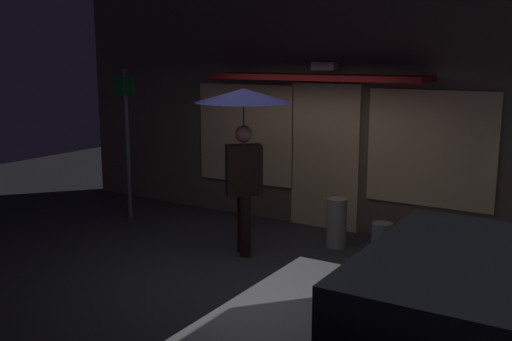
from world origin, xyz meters
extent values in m
plane|color=#2D2D33|center=(0.00, 0.00, 0.00)|extent=(18.00, 18.00, 0.00)
cube|color=brown|center=(0.00, 2.35, 2.21)|extent=(9.49, 0.30, 4.42)
cube|color=#F9D199|center=(0.00, 2.18, 1.10)|extent=(1.10, 0.04, 2.20)
cube|color=#F9D199|center=(-1.42, 2.18, 1.35)|extent=(1.76, 0.04, 1.60)
cube|color=#F9D199|center=(1.57, 2.18, 1.35)|extent=(1.76, 0.04, 1.60)
cube|color=white|center=(0.00, 2.10, 2.45)|extent=(0.36, 0.16, 0.12)
cube|color=maroon|center=(0.00, 1.85, 2.30)|extent=(3.20, 0.70, 0.08)
cylinder|color=black|center=(-0.44, 0.57, 0.41)|extent=(0.15, 0.15, 0.81)
cylinder|color=black|center=(-0.30, 0.42, 0.41)|extent=(0.15, 0.15, 0.81)
cube|color=black|center=(-0.37, 0.50, 1.14)|extent=(0.50, 0.49, 0.66)
cube|color=silver|center=(-0.28, 0.59, 1.14)|extent=(0.12, 0.11, 0.53)
cube|color=#721966|center=(-0.28, 0.59, 1.12)|extent=(0.05, 0.05, 0.42)
sphere|color=#B17760|center=(-0.37, 0.50, 1.61)|extent=(0.22, 0.22, 0.22)
cylinder|color=slate|center=(-0.37, 0.50, 1.68)|extent=(0.02, 0.02, 1.02)
cone|color=#14144C|center=(-0.37, 0.50, 2.10)|extent=(1.25, 1.25, 0.18)
cylinder|color=#595B60|center=(-2.91, 1.02, 1.20)|extent=(0.07, 0.07, 2.39)
cube|color=#198C33|center=(-2.91, 1.00, 2.14)|extent=(0.40, 0.02, 0.30)
cylinder|color=slate|center=(1.33, 1.06, 0.27)|extent=(0.26, 0.26, 0.54)
cylinder|color=#9E998E|center=(0.56, 1.41, 0.34)|extent=(0.28, 0.28, 0.69)
camera|label=1|loc=(3.70, -5.85, 2.60)|focal=41.47mm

